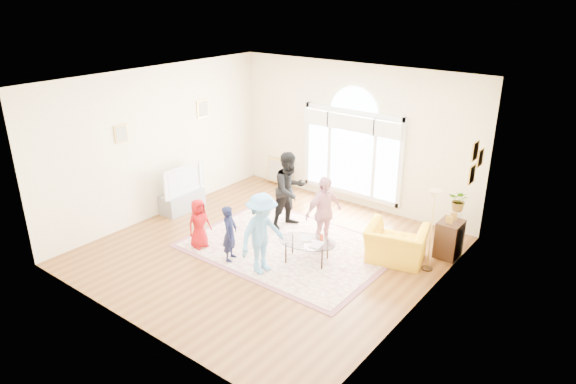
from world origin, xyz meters
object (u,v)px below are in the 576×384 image
Objects in this scene: area_rug at (289,247)px; television at (181,179)px; coffee_table at (307,242)px; tv_console at (182,201)px; armchair at (396,244)px.

television is at bearing -179.01° from area_rug.
coffee_table is at bearing -3.05° from television.
coffee_table is (3.57, -0.19, -0.35)m from television.
television reaches higher than coffee_table.
tv_console is 3.59m from coffee_table.
armchair reaches higher than coffee_table.
armchair is at bearing 20.05° from coffee_table.
television is 0.92× the size of coffee_table.
area_rug is 3.60× the size of tv_console.
tv_console is 0.88× the size of television.
coffee_table is at bearing -3.05° from tv_console.
tv_console is at bearing -5.10° from armchair.
television reaches higher than area_rug.
area_rug is 3.19× the size of television.
armchair is (4.83, 0.83, -0.41)m from television.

